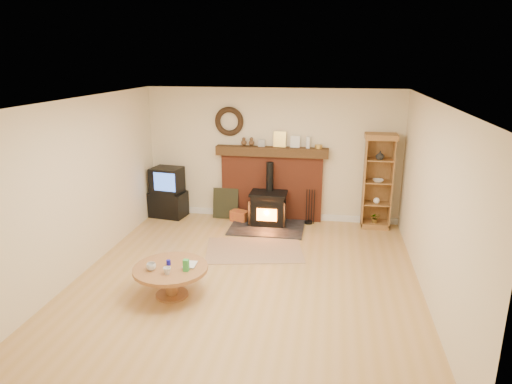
% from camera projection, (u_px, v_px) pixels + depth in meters
% --- Properties ---
extents(ground, '(5.50, 5.50, 0.00)m').
position_uv_depth(ground, '(247.00, 278.00, 6.76)').
color(ground, tan).
rests_on(ground, ground).
extents(room_shell, '(5.02, 5.52, 2.61)m').
position_uv_depth(room_shell, '(246.00, 164.00, 6.37)').
color(room_shell, beige).
rests_on(room_shell, ground).
extents(chimney_breast, '(2.20, 0.22, 1.78)m').
position_uv_depth(chimney_breast, '(272.00, 180.00, 9.06)').
color(chimney_breast, brown).
rests_on(chimney_breast, ground).
extents(wood_stove, '(1.40, 1.00, 1.22)m').
position_uv_depth(wood_stove, '(268.00, 210.00, 8.82)').
color(wood_stove, black).
rests_on(wood_stove, ground).
extents(area_rug, '(1.80, 1.40, 0.01)m').
position_uv_depth(area_rug, '(254.00, 250.00, 7.76)').
color(area_rug, brown).
rests_on(area_rug, ground).
extents(tv_unit, '(0.76, 0.58, 1.02)m').
position_uv_depth(tv_unit, '(168.00, 193.00, 9.30)').
color(tv_unit, black).
rests_on(tv_unit, ground).
extents(curio_cabinet, '(0.58, 0.42, 1.81)m').
position_uv_depth(curio_cabinet, '(378.00, 181.00, 8.59)').
color(curio_cabinet, brown).
rests_on(curio_cabinet, ground).
extents(firelog_box, '(0.41, 0.33, 0.22)m').
position_uv_depth(firelog_box, '(240.00, 216.00, 9.10)').
color(firelog_box, orange).
rests_on(firelog_box, ground).
extents(leaning_painting, '(0.52, 0.14, 0.61)m').
position_uv_depth(leaning_painting, '(226.00, 203.00, 9.23)').
color(leaning_painting, black).
rests_on(leaning_painting, ground).
extents(fire_tools, '(0.19, 0.16, 0.70)m').
position_uv_depth(fire_tools, '(309.00, 216.00, 8.96)').
color(fire_tools, black).
rests_on(fire_tools, ground).
extents(coffee_table, '(1.01, 1.01, 0.59)m').
position_uv_depth(coffee_table, '(171.00, 273.00, 6.18)').
color(coffee_table, brown).
rests_on(coffee_table, ground).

